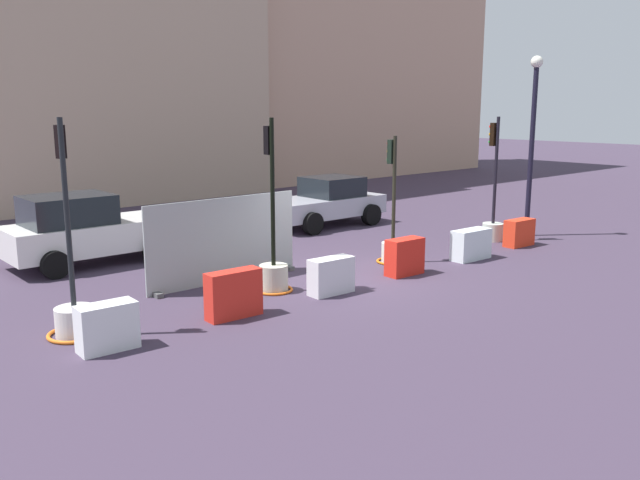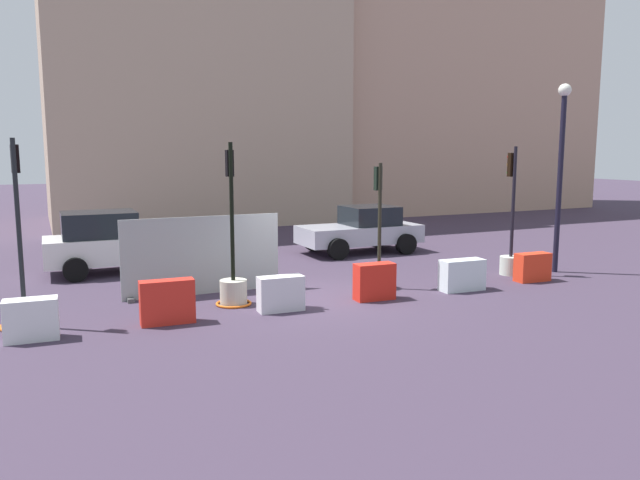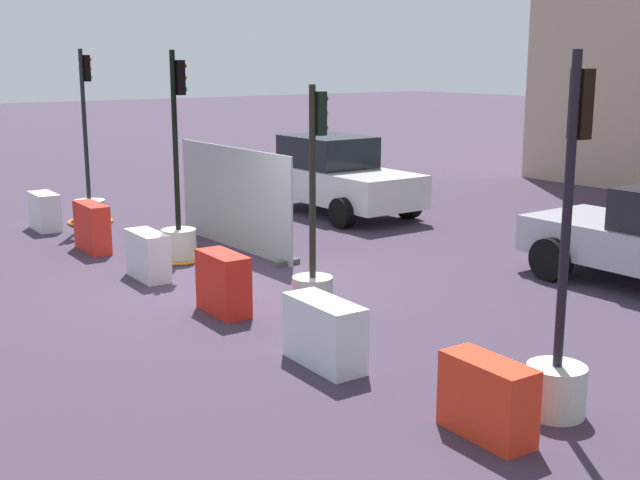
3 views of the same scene
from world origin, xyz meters
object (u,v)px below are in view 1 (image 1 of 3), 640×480
construction_barrier_2 (331,276)px  car_silver_hatchback (325,202)px  car_white_van (85,230)px  street_lamp_post (533,128)px  traffic_light_1 (273,265)px  construction_barrier_1 (234,294)px  traffic_light_3 (493,216)px  traffic_light_2 (393,241)px  traffic_light_0 (74,310)px  construction_barrier_3 (405,257)px  construction_barrier_5 (519,233)px  construction_barrier_4 (471,245)px  construction_barrier_0 (107,327)px

construction_barrier_2 → car_silver_hatchback: car_silver_hatchback is taller
construction_barrier_2 → car_white_van: bearing=114.6°
construction_barrier_2 → street_lamp_post: size_ratio=0.19×
traffic_light_1 → construction_barrier_1: 1.95m
traffic_light_3 → traffic_light_2: bearing=178.9°
car_silver_hatchback → traffic_light_2: bearing=-114.3°
construction_barrier_2 → car_silver_hatchback: (5.48, 6.26, 0.41)m
traffic_light_0 → construction_barrier_3: bearing=-7.4°
construction_barrier_2 → car_white_van: car_white_van is taller
traffic_light_3 → construction_barrier_1: bearing=-174.4°
traffic_light_2 → construction_barrier_1: traffic_light_2 is taller
traffic_light_1 → car_white_van: 5.58m
construction_barrier_3 → car_silver_hatchback: bearing=63.8°
car_white_van → street_lamp_post: street_lamp_post is taller
construction_barrier_3 → car_silver_hatchback: size_ratio=0.23×
construction_barrier_5 → traffic_light_0: bearing=175.6°
traffic_light_0 → construction_barrier_3: traffic_light_0 is taller
car_white_van → street_lamp_post: size_ratio=0.77×
construction_barrier_4 → car_white_van: bearing=141.3°
traffic_light_2 → traffic_light_1: bearing=-178.5°
car_silver_hatchback → traffic_light_1: bearing=-140.0°
construction_barrier_0 → traffic_light_1: bearing=13.4°
traffic_light_0 → construction_barrier_1: 2.85m
traffic_light_0 → traffic_light_2: 8.32m
construction_barrier_2 → street_lamp_post: bearing=4.9°
construction_barrier_3 → traffic_light_0: bearing=172.6°
construction_barrier_4 → street_lamp_post: size_ratio=0.22×
traffic_light_3 → traffic_light_0: bearing=179.9°
construction_barrier_3 → construction_barrier_4: 2.52m
construction_barrier_0 → construction_barrier_3: 7.45m
construction_barrier_4 → car_white_van: size_ratio=0.28×
traffic_light_0 → construction_barrier_3: 7.65m
traffic_light_3 → car_silver_hatchback: 5.61m
construction_barrier_1 → construction_barrier_4: 7.43m
construction_barrier_4 → car_silver_hatchback: size_ratio=0.28×
construction_barrier_2 → car_silver_hatchback: size_ratio=0.24×
construction_barrier_3 → street_lamp_post: 7.19m
construction_barrier_2 → traffic_light_3: bearing=7.7°
traffic_light_0 → traffic_light_3: bearing=-0.1°
traffic_light_2 → traffic_light_3: traffic_light_3 is taller
traffic_light_3 → street_lamp_post: bearing=-9.5°
traffic_light_2 → construction_barrier_1: size_ratio=2.91×
traffic_light_1 → construction_barrier_4: size_ratio=3.18×
street_lamp_post → traffic_light_0: bearing=178.9°
traffic_light_1 → traffic_light_3: bearing=0.2°
construction_barrier_5 → car_silver_hatchback: size_ratio=0.24×
traffic_light_2 → car_white_van: (-5.98, 5.08, 0.33)m
construction_barrier_2 → street_lamp_post: 9.46m
construction_barrier_1 → construction_barrier_2: 2.49m
construction_barrier_2 → construction_barrier_3: 2.42m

